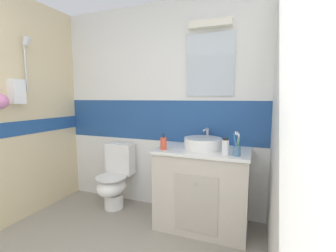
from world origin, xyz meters
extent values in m
cube|color=white|center=(0.00, 2.45, 0.42)|extent=(3.20, 0.10, 0.85)
cube|color=#234C8C|center=(0.00, 2.45, 1.10)|extent=(3.20, 0.10, 0.50)
cube|color=white|center=(0.00, 2.45, 1.93)|extent=(3.20, 0.10, 1.15)
cube|color=silver|center=(0.64, 2.39, 1.75)|extent=(0.54, 0.02, 0.69)
cube|color=white|center=(0.64, 2.35, 2.17)|extent=(0.47, 0.10, 0.08)
cube|color=white|center=(-1.25, 1.51, 1.45)|extent=(0.10, 0.14, 0.26)
cylinder|color=silver|center=(-1.27, 1.65, 1.73)|extent=(0.02, 0.02, 0.56)
cylinder|color=silver|center=(-1.23, 1.65, 2.00)|extent=(0.10, 0.07, 0.11)
sphere|color=pink|center=(-1.21, 1.31, 1.35)|extent=(0.15, 0.15, 0.15)
cube|color=white|center=(1.35, 1.20, 1.25)|extent=(0.10, 3.48, 2.50)
cube|color=beige|center=(0.64, 2.12, 0.41)|extent=(0.93, 0.56, 0.82)
cube|color=white|center=(0.64, 2.11, 0.83)|extent=(0.95, 0.58, 0.03)
cube|color=#B6AD9F|center=(0.64, 1.83, 0.37)|extent=(0.42, 0.01, 0.57)
cylinder|color=silver|center=(0.64, 1.82, 0.57)|extent=(0.02, 0.02, 0.03)
cylinder|color=white|center=(0.63, 2.14, 0.91)|extent=(0.40, 0.40, 0.11)
cylinder|color=#B3B3B8|center=(0.63, 2.14, 0.96)|extent=(0.33, 0.33, 0.01)
cylinder|color=silver|center=(0.63, 2.37, 0.94)|extent=(0.03, 0.03, 0.19)
cylinder|color=silver|center=(0.63, 2.26, 1.04)|extent=(0.02, 0.18, 0.02)
cylinder|color=white|center=(-0.49, 2.12, 0.09)|extent=(0.24, 0.24, 0.18)
ellipsoid|color=white|center=(-0.49, 2.08, 0.29)|extent=(0.34, 0.42, 0.22)
cylinder|color=white|center=(-0.49, 2.08, 0.41)|extent=(0.37, 0.37, 0.02)
cube|color=white|center=(-0.49, 2.29, 0.60)|extent=(0.36, 0.17, 0.40)
cylinder|color=silver|center=(-0.49, 2.29, 0.80)|extent=(0.04, 0.04, 0.02)
cylinder|color=#4C7299|center=(0.99, 1.94, 0.89)|extent=(0.07, 0.07, 0.09)
cylinder|color=#338CD8|center=(0.98, 1.94, 0.97)|extent=(0.04, 0.02, 0.19)
cube|color=white|center=(0.98, 1.94, 1.06)|extent=(0.02, 0.02, 0.03)
cylinder|color=#D872BF|center=(0.99, 1.96, 0.97)|extent=(0.04, 0.04, 0.18)
cube|color=white|center=(0.99, 1.96, 1.06)|extent=(0.02, 0.02, 0.03)
cylinder|color=#3FB259|center=(1.01, 1.95, 0.96)|extent=(0.02, 0.01, 0.17)
cube|color=white|center=(1.01, 1.95, 1.04)|extent=(0.01, 0.02, 0.03)
cylinder|color=#D84C33|center=(0.26, 1.95, 0.91)|extent=(0.06, 0.06, 0.12)
cylinder|color=#262626|center=(0.26, 1.95, 0.99)|extent=(0.01, 0.01, 0.04)
cylinder|color=#262626|center=(0.26, 1.93, 1.01)|extent=(0.01, 0.02, 0.01)
cylinder|color=white|center=(0.89, 1.94, 0.92)|extent=(0.07, 0.07, 0.14)
cylinder|color=black|center=(0.89, 1.94, 1.00)|extent=(0.05, 0.05, 0.02)
camera|label=1|loc=(1.15, -0.24, 1.38)|focal=24.79mm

